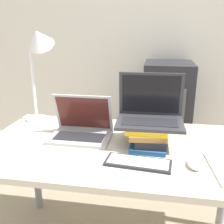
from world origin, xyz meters
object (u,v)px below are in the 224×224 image
(laptop_left, at_px, (81,129))
(wireless_keyboard, at_px, (138,163))
(book_stack, at_px, (148,134))
(desk_lamp, at_px, (38,50))
(mini_fridge, at_px, (166,111))
(mouse, at_px, (195,164))
(laptop_on_books, at_px, (150,113))

(laptop_left, xyz_separation_m, wireless_keyboard, (0.34, -0.25, -0.04))
(book_stack, relative_size, desk_lamp, 0.48)
(laptop_left, height_order, wireless_keyboard, laptop_left)
(book_stack, relative_size, mini_fridge, 0.30)
(book_stack, relative_size, mouse, 2.64)
(wireless_keyboard, relative_size, mini_fridge, 0.31)
(mouse, bearing_deg, desk_lamp, 154.39)
(mouse, bearing_deg, laptop_on_books, 131.86)
(laptop_left, relative_size, mouse, 2.98)
(book_stack, height_order, mouse, book_stack)
(laptop_left, xyz_separation_m, laptop_on_books, (0.37, -0.00, 0.11))
(laptop_on_books, bearing_deg, wireless_keyboard, -98.51)
(book_stack, distance_m, mini_fridge, 1.38)
(desk_lamp, bearing_deg, mouse, -25.61)
(laptop_left, relative_size, desk_lamp, 0.54)
(mini_fridge, bearing_deg, laptop_left, -111.63)
(desk_lamp, distance_m, mini_fridge, 1.54)
(desk_lamp, bearing_deg, book_stack, -18.89)
(laptop_left, distance_m, mouse, 0.63)
(wireless_keyboard, xyz_separation_m, desk_lamp, (-0.64, 0.45, 0.45))
(book_stack, xyz_separation_m, mouse, (0.21, -0.19, -0.04))
(book_stack, height_order, desk_lamp, desk_lamp)
(book_stack, relative_size, wireless_keyboard, 0.96)
(laptop_left, height_order, mouse, laptop_left)
(laptop_on_books, relative_size, mini_fridge, 0.35)
(laptop_on_books, relative_size, mouse, 3.11)
(laptop_on_books, bearing_deg, book_stack, -93.24)
(mouse, distance_m, mini_fridge, 1.55)
(mouse, height_order, desk_lamp, desk_lamp)
(laptop_left, bearing_deg, mini_fridge, 68.37)
(book_stack, xyz_separation_m, mini_fridge, (0.14, 1.34, -0.29))
(desk_lamp, relative_size, mini_fridge, 0.62)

